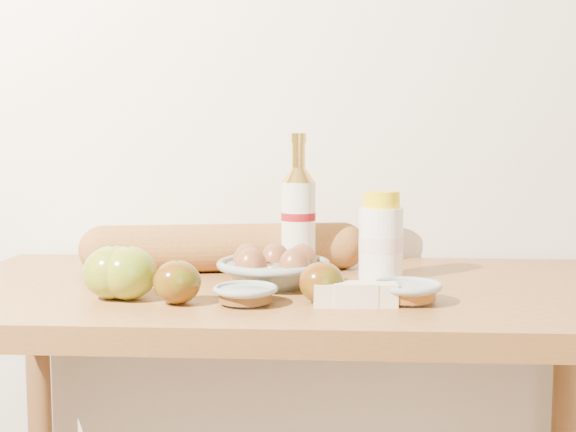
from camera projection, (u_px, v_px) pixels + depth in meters
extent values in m
cube|color=silver|center=(298.00, 66.00, 1.51)|extent=(3.50, 0.02, 2.60)
cube|color=#A56D35|center=(289.00, 296.00, 1.23)|extent=(1.20, 0.60, 0.04)
cylinder|color=beige|center=(298.00, 228.00, 1.32)|extent=(0.07, 0.07, 0.17)
cylinder|color=maroon|center=(298.00, 216.00, 1.31)|extent=(0.07, 0.07, 0.01)
cone|color=gold|center=(298.00, 175.00, 1.31)|extent=(0.07, 0.07, 0.03)
cylinder|color=gold|center=(298.00, 155.00, 1.30)|extent=(0.03, 0.03, 0.04)
cylinder|color=gold|center=(299.00, 138.00, 1.30)|extent=(0.03, 0.03, 0.02)
cylinder|color=white|center=(381.00, 243.00, 1.27)|extent=(0.10, 0.10, 0.13)
cylinder|color=#F6D3CE|center=(381.00, 243.00, 1.27)|extent=(0.10, 0.10, 0.03)
cylinder|color=yellow|center=(381.00, 200.00, 1.27)|extent=(0.08, 0.08, 0.03)
torus|color=gray|center=(274.00, 264.00, 1.21)|extent=(0.19, 0.19, 0.01)
ellipsoid|color=brown|center=(251.00, 267.00, 1.19)|extent=(0.05, 0.05, 0.07)
ellipsoid|color=brown|center=(295.00, 268.00, 1.19)|extent=(0.05, 0.05, 0.07)
ellipsoid|color=brown|center=(275.00, 262.00, 1.25)|extent=(0.05, 0.05, 0.07)
ellipsoid|color=brown|center=(248.00, 263.00, 1.24)|extent=(0.05, 0.05, 0.07)
ellipsoid|color=brown|center=(302.00, 263.00, 1.24)|extent=(0.05, 0.05, 0.07)
cylinder|color=#A86E33|center=(225.00, 248.00, 1.35)|extent=(0.45, 0.17, 0.09)
sphere|color=#A86E33|center=(103.00, 250.00, 1.32)|extent=(0.10, 0.10, 0.09)
sphere|color=#A86E33|center=(342.00, 246.00, 1.38)|extent=(0.10, 0.10, 0.09)
ellipsoid|color=olive|center=(113.00, 272.00, 1.11)|extent=(0.11, 0.11, 0.08)
cylinder|color=#4C3019|center=(112.00, 250.00, 1.11)|extent=(0.01, 0.01, 0.01)
ellipsoid|color=maroon|center=(177.00, 282.00, 1.07)|extent=(0.09, 0.09, 0.07)
cylinder|color=#453117|center=(177.00, 264.00, 1.07)|extent=(0.01, 0.01, 0.01)
ellipsoid|color=maroon|center=(322.00, 282.00, 1.08)|extent=(0.08, 0.08, 0.06)
cylinder|color=#473017|center=(322.00, 265.00, 1.08)|extent=(0.01, 0.01, 0.01)
torus|color=gray|center=(245.00, 289.00, 1.07)|extent=(0.12, 0.12, 0.01)
cylinder|color=brown|center=(245.00, 295.00, 1.07)|extent=(0.10, 0.10, 0.02)
torus|color=#8D9A94|center=(407.00, 285.00, 1.09)|extent=(0.12, 0.12, 0.01)
cylinder|color=brown|center=(407.00, 293.00, 1.09)|extent=(0.10, 0.10, 0.02)
cube|color=beige|center=(355.00, 295.00, 1.06)|extent=(0.12, 0.04, 0.03)
cube|color=beige|center=(355.00, 295.00, 1.06)|extent=(0.07, 0.04, 0.04)
ellipsoid|color=olive|center=(128.00, 273.00, 1.11)|extent=(0.11, 0.11, 0.08)
cylinder|color=#4C3019|center=(127.00, 250.00, 1.10)|extent=(0.01, 0.01, 0.01)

